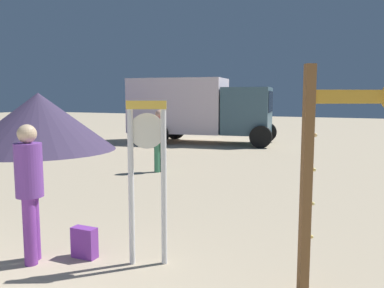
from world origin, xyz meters
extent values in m
cylinder|color=white|center=(0.70, 2.91, 0.96)|extent=(0.07, 0.07, 1.92)
cylinder|color=white|center=(1.05, 3.08, 0.96)|extent=(0.07, 0.07, 1.92)
cube|color=yellow|center=(0.87, 2.99, 1.97)|extent=(0.46, 0.28, 0.10)
cylinder|color=white|center=(0.86, 3.02, 1.65)|extent=(0.40, 0.22, 0.43)
cube|color=black|center=(0.85, 3.04, 1.65)|extent=(0.08, 0.05, 0.09)
cube|color=black|center=(0.85, 3.04, 1.65)|extent=(0.07, 0.04, 0.16)
cube|color=brown|center=(2.74, 3.06, 1.20)|extent=(0.14, 0.14, 2.39)
cube|color=gold|center=(3.12, 3.26, 2.06)|extent=(0.71, 0.42, 0.14)
sphere|color=#FEEE8E|center=(2.81, 3.09, 0.60)|extent=(0.04, 0.04, 0.04)
sphere|color=#F7EE94|center=(2.81, 3.09, 0.96)|extent=(0.04, 0.04, 0.04)
sphere|color=#FFED8E|center=(2.81, 3.09, 1.32)|extent=(0.04, 0.04, 0.04)
sphere|color=#FFDE96|center=(2.81, 3.09, 1.67)|extent=(0.04, 0.04, 0.04)
sphere|color=#FFEE81|center=(2.81, 3.09, 2.03)|extent=(0.04, 0.04, 0.04)
cylinder|color=purple|center=(-0.52, 2.52, 0.42)|extent=(0.16, 0.16, 0.84)
cylinder|color=purple|center=(-0.44, 2.38, 0.42)|extent=(0.16, 0.16, 0.84)
cylinder|color=#753E9C|center=(-0.48, 2.45, 1.17)|extent=(0.33, 0.33, 0.66)
sphere|color=#D1AF89|center=(-0.48, 2.45, 1.62)|extent=(0.23, 0.23, 0.23)
cube|color=purple|center=(0.03, 2.82, 0.20)|extent=(0.33, 0.15, 0.40)
cube|color=purple|center=(0.03, 2.92, 0.14)|extent=(0.23, 0.04, 0.17)
cylinder|color=#3F8A61|center=(-1.96, 8.31, 0.41)|extent=(0.15, 0.15, 0.82)
cylinder|color=#3F8A61|center=(-1.87, 8.45, 0.41)|extent=(0.15, 0.15, 0.82)
cylinder|color=#CB3858|center=(-1.91, 8.38, 1.15)|extent=(0.33, 0.33, 0.65)
sphere|color=tan|center=(-1.91, 8.38, 1.59)|extent=(0.23, 0.23, 0.23)
cube|color=silver|center=(-4.63, 15.11, 1.65)|extent=(4.45, 2.68, 2.41)
cube|color=#446270|center=(-1.53, 15.51, 1.45)|extent=(2.20, 2.28, 2.00)
cube|color=black|center=(-0.55, 15.64, 1.85)|extent=(0.25, 1.71, 0.88)
cylinder|color=black|center=(-0.66, 14.53, 0.45)|extent=(0.92, 0.37, 0.90)
cylinder|color=black|center=(-0.95, 16.69, 0.45)|extent=(0.92, 0.37, 0.90)
cylinder|color=black|center=(-5.01, 13.95, 0.45)|extent=(0.92, 0.37, 0.90)
cylinder|color=black|center=(-5.30, 16.12, 0.45)|extent=(0.92, 0.37, 0.90)
cone|color=#403352|center=(-8.28, 10.40, 1.10)|extent=(5.76, 5.76, 2.21)
camera|label=1|loc=(3.30, -1.11, 2.07)|focal=37.21mm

